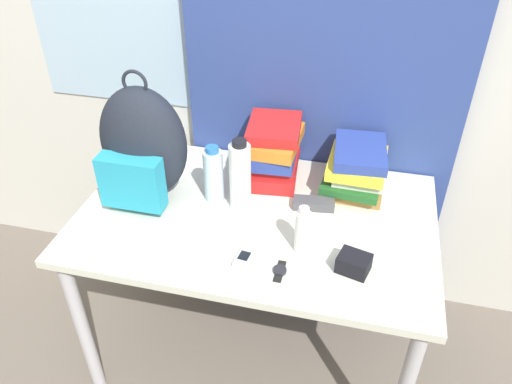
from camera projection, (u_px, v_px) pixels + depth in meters
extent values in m
cube|color=beige|center=(286.00, 31.00, 1.89)|extent=(6.00, 0.05, 2.50)
cube|color=#9EBCD1|center=(156.00, 10.00, 1.93)|extent=(1.10, 0.01, 0.80)
cube|color=navy|center=(327.00, 39.00, 1.82)|extent=(1.08, 0.04, 2.50)
cube|color=beige|center=(256.00, 218.00, 1.81)|extent=(1.28, 0.81, 0.03)
cylinder|color=#B2B2B7|center=(83.00, 328.00, 1.87)|extent=(0.05, 0.05, 0.71)
cylinder|color=#B2B2B7|center=(156.00, 215.00, 2.42)|extent=(0.05, 0.05, 0.71)
cylinder|color=#B2B2B7|center=(403.00, 254.00, 2.19)|extent=(0.05, 0.05, 0.71)
ellipsoid|color=#1E232D|center=(144.00, 143.00, 1.79)|extent=(0.32, 0.21, 0.43)
cube|color=teal|center=(132.00, 182.00, 1.74)|extent=(0.23, 0.07, 0.19)
torus|color=#1E232D|center=(135.00, 83.00, 1.66)|extent=(0.09, 0.01, 0.09)
cube|color=red|center=(276.00, 171.00, 1.98)|extent=(0.19, 0.27, 0.06)
cube|color=red|center=(276.00, 162.00, 1.95)|extent=(0.18, 0.21, 0.03)
cube|color=navy|center=(272.00, 150.00, 1.94)|extent=(0.21, 0.28, 0.05)
cube|color=orange|center=(273.00, 140.00, 1.90)|extent=(0.20, 0.26, 0.05)
cube|color=red|center=(274.00, 128.00, 1.88)|extent=(0.22, 0.25, 0.04)
cube|color=olive|center=(355.00, 184.00, 1.93)|extent=(0.21, 0.25, 0.04)
cube|color=#1E5623|center=(354.00, 177.00, 1.91)|extent=(0.24, 0.29, 0.03)
cube|color=silver|center=(360.00, 171.00, 1.89)|extent=(0.19, 0.23, 0.03)
cube|color=yellow|center=(357.00, 163.00, 1.87)|extent=(0.22, 0.25, 0.05)
cube|color=navy|center=(360.00, 152.00, 1.85)|extent=(0.21, 0.27, 0.04)
cylinder|color=silver|center=(214.00, 176.00, 1.83)|extent=(0.07, 0.07, 0.20)
cylinder|color=#286BB7|center=(212.00, 150.00, 1.76)|extent=(0.05, 0.05, 0.02)
cylinder|color=white|center=(240.00, 177.00, 1.77)|extent=(0.08, 0.08, 0.26)
cylinder|color=black|center=(239.00, 143.00, 1.69)|extent=(0.05, 0.05, 0.02)
cylinder|color=white|center=(303.00, 232.00, 1.61)|extent=(0.05, 0.05, 0.15)
cylinder|color=white|center=(304.00, 211.00, 1.56)|extent=(0.03, 0.03, 0.02)
cube|color=#B7BCC6|center=(244.00, 258.00, 1.61)|extent=(0.06, 0.10, 0.02)
cube|color=black|center=(244.00, 256.00, 1.60)|extent=(0.04, 0.05, 0.00)
cube|color=#47474C|center=(314.00, 204.00, 1.83)|extent=(0.16, 0.07, 0.04)
cube|color=black|center=(354.00, 263.00, 1.56)|extent=(0.12, 0.10, 0.06)
cube|color=black|center=(280.00, 271.00, 1.57)|extent=(0.03, 0.09, 0.00)
cylinder|color=#232328|center=(280.00, 270.00, 1.57)|extent=(0.04, 0.04, 0.01)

